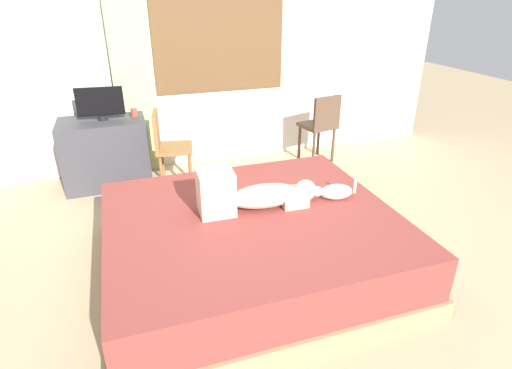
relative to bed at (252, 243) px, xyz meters
name	(u,v)px	position (x,y,z in m)	size (l,w,h in m)	color
ground_plane	(269,274)	(0.10, -0.12, -0.24)	(16.00, 16.00, 0.00)	tan
back_wall_with_window	(196,41)	(0.11, 2.41, 1.22)	(6.40, 0.14, 2.90)	silver
bed	(252,243)	(0.00, 0.00, 0.00)	(2.19, 1.93, 0.48)	#997A56
person_lying	(253,194)	(0.04, 0.12, 0.36)	(0.94, 0.29, 0.34)	#CCB299
cat	(334,192)	(0.70, 0.04, 0.31)	(0.35, 0.17, 0.21)	silver
desk	(106,153)	(-1.04, 2.01, 0.13)	(0.90, 0.56, 0.74)	#38383D
tv_monitor	(100,103)	(-1.01, 2.01, 0.69)	(0.48, 0.10, 0.35)	black
cup	(134,112)	(-0.68, 2.04, 0.55)	(0.07, 0.07, 0.09)	#B23D38
chair_by_desk	(167,144)	(-0.40, 1.68, 0.27)	(0.44, 0.44, 0.86)	brown
chair_spare	(321,123)	(1.49, 1.84, 0.27)	(0.45, 0.45, 0.86)	#4C3828
curtain_left	(133,74)	(-0.64, 2.29, 0.92)	(0.44, 0.06, 2.30)	#ADCC75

